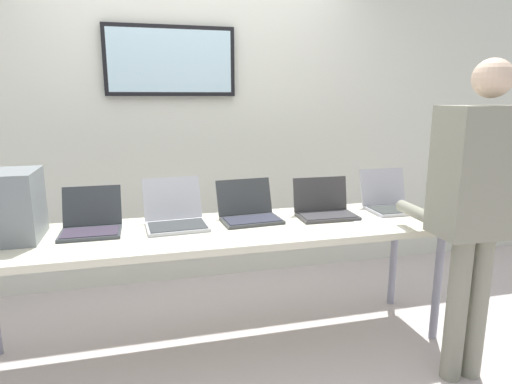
{
  "coord_description": "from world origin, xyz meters",
  "views": [
    {
      "loc": [
        -0.42,
        -2.43,
        1.52
      ],
      "look_at": [
        0.24,
        0.09,
        0.95
      ],
      "focal_mm": 30.65,
      "sensor_mm": 36.0,
      "label": 1
    }
  ],
  "objects_px": {
    "workbench": "(221,236)",
    "laptop_station_3": "(325,208)",
    "person": "(478,195)",
    "laptop_station_0": "(91,222)",
    "laptop_station_2": "(249,211)",
    "laptop_station_4": "(390,201)",
    "laptop_station_1": "(175,215)"
  },
  "relations": [
    {
      "from": "workbench",
      "to": "laptop_station_0",
      "type": "relative_size",
      "value": 8.68
    },
    {
      "from": "laptop_station_3",
      "to": "laptop_station_0",
      "type": "bearing_deg",
      "value": 179.26
    },
    {
      "from": "laptop_station_2",
      "to": "person",
      "type": "relative_size",
      "value": 0.22
    },
    {
      "from": "laptop_station_0",
      "to": "person",
      "type": "bearing_deg",
      "value": -20.7
    },
    {
      "from": "workbench",
      "to": "person",
      "type": "relative_size",
      "value": 1.68
    },
    {
      "from": "laptop_station_0",
      "to": "laptop_station_4",
      "type": "distance_m",
      "value": 1.92
    },
    {
      "from": "laptop_station_1",
      "to": "laptop_station_3",
      "type": "relative_size",
      "value": 1.07
    },
    {
      "from": "laptop_station_0",
      "to": "laptop_station_1",
      "type": "xyz_separation_m",
      "value": [
        0.47,
        0.02,
        0.0
      ]
    },
    {
      "from": "laptop_station_1",
      "to": "laptop_station_2",
      "type": "bearing_deg",
      "value": 0.46
    },
    {
      "from": "workbench",
      "to": "laptop_station_3",
      "type": "bearing_deg",
      "value": 7.89
    },
    {
      "from": "laptop_station_1",
      "to": "laptop_station_2",
      "type": "relative_size",
      "value": 1.05
    },
    {
      "from": "laptop_station_0",
      "to": "person",
      "type": "xyz_separation_m",
      "value": [
        1.95,
        -0.74,
        0.21
      ]
    },
    {
      "from": "workbench",
      "to": "laptop_station_1",
      "type": "xyz_separation_m",
      "value": [
        -0.25,
        0.13,
        0.11
      ]
    },
    {
      "from": "laptop_station_1",
      "to": "person",
      "type": "bearing_deg",
      "value": -27.02
    },
    {
      "from": "laptop_station_3",
      "to": "laptop_station_4",
      "type": "relative_size",
      "value": 1.11
    },
    {
      "from": "laptop_station_2",
      "to": "laptop_station_4",
      "type": "bearing_deg",
      "value": 0.19
    },
    {
      "from": "laptop_station_0",
      "to": "laptop_station_3",
      "type": "distance_m",
      "value": 1.42
    },
    {
      "from": "workbench",
      "to": "laptop_station_2",
      "type": "bearing_deg",
      "value": 33.68
    },
    {
      "from": "laptop_station_1",
      "to": "laptop_station_4",
      "type": "relative_size",
      "value": 1.19
    },
    {
      "from": "laptop_station_3",
      "to": "person",
      "type": "distance_m",
      "value": 0.91
    },
    {
      "from": "laptop_station_4",
      "to": "workbench",
      "type": "bearing_deg",
      "value": -173.4
    },
    {
      "from": "workbench",
      "to": "laptop_station_2",
      "type": "relative_size",
      "value": 7.52
    },
    {
      "from": "laptop_station_2",
      "to": "laptop_station_4",
      "type": "relative_size",
      "value": 1.13
    },
    {
      "from": "laptop_station_1",
      "to": "person",
      "type": "xyz_separation_m",
      "value": [
        1.48,
        -0.75,
        0.21
      ]
    },
    {
      "from": "workbench",
      "to": "laptop_station_2",
      "type": "distance_m",
      "value": 0.27
    },
    {
      "from": "laptop_station_0",
      "to": "laptop_station_1",
      "type": "distance_m",
      "value": 0.47
    },
    {
      "from": "laptop_station_0",
      "to": "laptop_station_2",
      "type": "bearing_deg",
      "value": 1.21
    },
    {
      "from": "laptop_station_3",
      "to": "laptop_station_4",
      "type": "distance_m",
      "value": 0.5
    },
    {
      "from": "workbench",
      "to": "laptop_station_3",
      "type": "height_order",
      "value": "laptop_station_3"
    },
    {
      "from": "person",
      "to": "laptop_station_0",
      "type": "bearing_deg",
      "value": 159.3
    },
    {
      "from": "workbench",
      "to": "person",
      "type": "bearing_deg",
      "value": -26.93
    },
    {
      "from": "laptop_station_1",
      "to": "person",
      "type": "height_order",
      "value": "person"
    }
  ]
}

